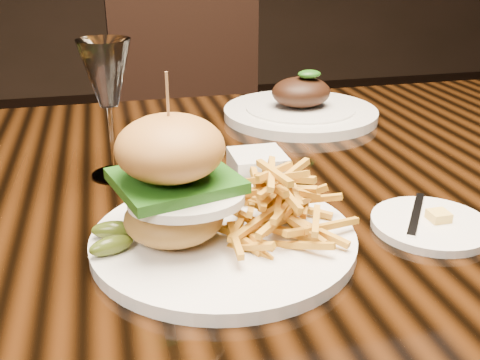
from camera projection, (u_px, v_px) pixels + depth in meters
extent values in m
cube|color=black|center=(243.00, 187.00, 0.83)|extent=(1.60, 0.90, 0.04)
cube|color=black|center=(478.00, 231.00, 1.49)|extent=(0.06, 0.06, 0.71)
cylinder|color=silver|center=(224.00, 239.00, 0.63)|extent=(0.30, 0.30, 0.01)
ellipsoid|color=olive|center=(174.00, 218.00, 0.61)|extent=(0.11, 0.11, 0.05)
ellipsoid|color=silver|center=(187.00, 199.00, 0.58)|extent=(0.12, 0.10, 0.01)
ellipsoid|color=orange|center=(210.00, 196.00, 0.58)|extent=(0.02, 0.02, 0.01)
cube|color=#205B16|center=(172.00, 184.00, 0.59)|extent=(0.15, 0.14, 0.01)
ellipsoid|color=#966029|center=(170.00, 148.00, 0.58)|extent=(0.11, 0.11, 0.07)
cylinder|color=#9C7248|center=(168.00, 116.00, 0.56)|extent=(0.00, 0.00, 0.09)
ellipsoid|color=#364813|center=(111.00, 245.00, 0.58)|extent=(0.05, 0.03, 0.02)
ellipsoid|color=#364813|center=(113.00, 229.00, 0.61)|extent=(0.05, 0.03, 0.02)
cylinder|color=silver|center=(430.00, 225.00, 0.67)|extent=(0.14, 0.14, 0.01)
cube|color=#F8CA50|center=(439.00, 216.00, 0.66)|extent=(0.02, 0.02, 0.01)
cube|color=silver|center=(416.00, 214.00, 0.68)|extent=(0.08, 0.10, 0.00)
cube|color=silver|center=(258.00, 165.00, 0.81)|extent=(0.10, 0.10, 0.04)
cylinder|color=white|center=(116.00, 174.00, 0.82)|extent=(0.07, 0.07, 0.00)
cylinder|color=white|center=(113.00, 140.00, 0.80)|extent=(0.01, 0.01, 0.10)
cone|color=white|center=(106.00, 73.00, 0.76)|extent=(0.07, 0.07, 0.09)
cylinder|color=silver|center=(300.00, 113.00, 1.08)|extent=(0.29, 0.29, 0.02)
cylinder|color=silver|center=(300.00, 112.00, 1.08)|extent=(0.21, 0.21, 0.02)
ellipsoid|color=black|center=(301.00, 92.00, 1.06)|extent=(0.11, 0.09, 0.06)
ellipsoid|color=#205B16|center=(309.00, 74.00, 1.04)|extent=(0.04, 0.03, 0.02)
cube|color=black|center=(202.00, 164.00, 1.67)|extent=(0.48, 0.48, 0.06)
cube|color=black|center=(186.00, 66.00, 1.76)|extent=(0.46, 0.07, 0.50)
cylinder|color=black|center=(152.00, 272.00, 1.54)|extent=(0.04, 0.04, 0.45)
cylinder|color=black|center=(282.00, 252.00, 1.64)|extent=(0.04, 0.04, 0.45)
cylinder|color=black|center=(136.00, 212.00, 1.88)|extent=(0.04, 0.04, 0.45)
cylinder|color=black|center=(245.00, 199.00, 1.97)|extent=(0.04, 0.04, 0.45)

